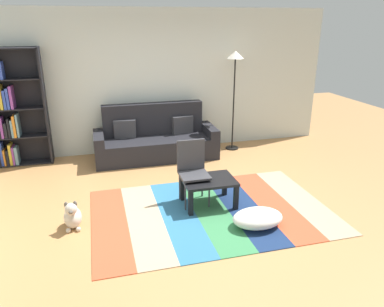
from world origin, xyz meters
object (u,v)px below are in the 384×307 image
(standing_lamp, at_px, (235,68))
(tv_remote, at_px, (204,177))
(coffee_table, at_px, (209,184))
(couch, at_px, (156,140))
(bookshelf, at_px, (12,112))
(pouf, at_px, (258,218))
(dog, at_px, (73,216))
(folding_chair, at_px, (193,167))

(standing_lamp, height_order, tv_remote, standing_lamp)
(coffee_table, bearing_deg, standing_lamp, 61.57)
(standing_lamp, bearing_deg, couch, -176.96)
(bookshelf, bearing_deg, pouf, -43.80)
(bookshelf, bearing_deg, couch, -6.67)
(standing_lamp, bearing_deg, dog, -142.28)
(bookshelf, distance_m, pouf, 4.59)
(bookshelf, distance_m, standing_lamp, 4.08)
(tv_remote, distance_m, folding_chair, 0.22)
(coffee_table, relative_size, dog, 1.82)
(pouf, bearing_deg, folding_chair, 124.02)
(bookshelf, height_order, pouf, bookshelf)
(couch, xyz_separation_m, coffee_table, (0.39, -2.12, -0.01))
(coffee_table, bearing_deg, pouf, -59.53)
(dog, relative_size, standing_lamp, 0.21)
(dog, xyz_separation_m, standing_lamp, (3.02, 2.34, 1.45))
(tv_remote, bearing_deg, folding_chair, 105.74)
(couch, height_order, bookshelf, bookshelf)
(bookshelf, relative_size, pouf, 3.15)
(coffee_table, distance_m, tv_remote, 0.12)
(coffee_table, bearing_deg, couch, 100.37)
(couch, relative_size, folding_chair, 2.51)
(couch, bearing_deg, coffee_table, -79.63)
(dog, distance_m, standing_lamp, 4.09)
(standing_lamp, distance_m, folding_chair, 2.67)
(couch, relative_size, coffee_table, 3.13)
(dog, distance_m, tv_remote, 1.81)
(coffee_table, bearing_deg, tv_remote, 126.50)
(bookshelf, height_order, coffee_table, bookshelf)
(couch, bearing_deg, dog, -122.62)
(pouf, xyz_separation_m, folding_chair, (-0.61, 0.90, 0.41))
(coffee_table, distance_m, standing_lamp, 2.81)
(dog, height_order, standing_lamp, standing_lamp)
(couch, distance_m, folding_chair, 1.96)
(couch, relative_size, bookshelf, 1.10)
(standing_lamp, bearing_deg, folding_chair, -124.28)
(bookshelf, relative_size, dog, 5.17)
(tv_remote, bearing_deg, pouf, -93.05)
(coffee_table, height_order, pouf, coffee_table)
(folding_chair, bearing_deg, tv_remote, -6.03)
(coffee_table, height_order, standing_lamp, standing_lamp)
(pouf, bearing_deg, couch, 105.95)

